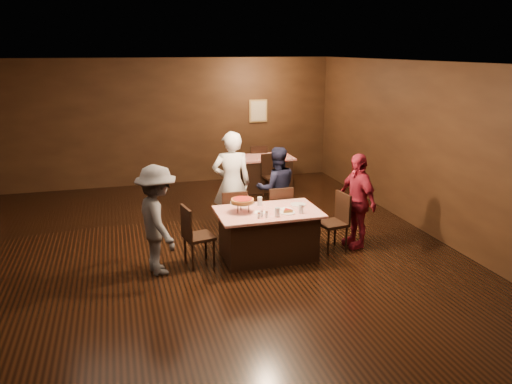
% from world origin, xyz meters
% --- Properties ---
extents(room, '(10.00, 10.04, 3.02)m').
position_xyz_m(room, '(0.00, 0.01, 2.14)').
color(room, black).
rests_on(room, ground).
extents(main_table, '(1.60, 1.00, 0.77)m').
position_xyz_m(main_table, '(0.93, -0.00, 0.39)').
color(main_table, '#AA170B').
rests_on(main_table, ground).
extents(back_table, '(1.30, 0.90, 0.77)m').
position_xyz_m(back_table, '(2.03, 3.87, 0.39)').
color(back_table, '#AD0E0B').
rests_on(back_table, ground).
extents(chair_far_left, '(0.43, 0.43, 0.95)m').
position_xyz_m(chair_far_left, '(0.53, 0.75, 0.47)').
color(chair_far_left, black).
rests_on(chair_far_left, ground).
extents(chair_far_right, '(0.43, 0.43, 0.95)m').
position_xyz_m(chair_far_right, '(1.33, 0.75, 0.47)').
color(chair_far_right, black).
rests_on(chair_far_right, ground).
extents(chair_end_left, '(0.49, 0.49, 0.95)m').
position_xyz_m(chair_end_left, '(-0.17, -0.00, 0.47)').
color(chair_end_left, black).
rests_on(chair_end_left, ground).
extents(chair_end_right, '(0.47, 0.47, 0.95)m').
position_xyz_m(chair_end_right, '(2.03, -0.00, 0.47)').
color(chair_end_right, black).
rests_on(chair_end_right, ground).
extents(chair_back_near, '(0.47, 0.47, 0.95)m').
position_xyz_m(chair_back_near, '(2.03, 3.17, 0.47)').
color(chair_back_near, black).
rests_on(chair_back_near, ground).
extents(chair_back_far, '(0.44, 0.44, 0.95)m').
position_xyz_m(chair_back_far, '(2.03, 4.47, 0.47)').
color(chair_back_far, black).
rests_on(chair_back_far, ground).
extents(diner_white_jacket, '(0.72, 0.52, 1.85)m').
position_xyz_m(diner_white_jacket, '(0.62, 1.18, 0.92)').
color(diner_white_jacket, silver).
rests_on(diner_white_jacket, ground).
extents(diner_navy_hoodie, '(0.78, 0.63, 1.53)m').
position_xyz_m(diner_navy_hoodie, '(1.46, 1.19, 0.77)').
color(diner_navy_hoodie, black).
rests_on(diner_navy_hoodie, ground).
extents(diner_grey_knit, '(0.82, 1.15, 1.62)m').
position_xyz_m(diner_grey_knit, '(-0.78, -0.10, 0.81)').
color(diner_grey_knit, '#4E4E52').
rests_on(diner_grey_knit, ground).
extents(diner_red_shirt, '(0.52, 0.97, 1.58)m').
position_xyz_m(diner_red_shirt, '(2.48, 0.06, 0.79)').
color(diner_red_shirt, maroon).
rests_on(diner_red_shirt, ground).
extents(pizza_stand, '(0.38, 0.38, 0.22)m').
position_xyz_m(pizza_stand, '(0.53, 0.05, 0.95)').
color(pizza_stand, black).
rests_on(pizza_stand, main_table).
extents(plate_with_slice, '(0.25, 0.25, 0.06)m').
position_xyz_m(plate_with_slice, '(1.18, -0.18, 0.80)').
color(plate_with_slice, white).
rests_on(plate_with_slice, main_table).
extents(plate_empty, '(0.25, 0.25, 0.01)m').
position_xyz_m(plate_empty, '(1.48, 0.15, 0.78)').
color(plate_empty, white).
rests_on(plate_empty, main_table).
extents(glass_front_left, '(0.08, 0.08, 0.14)m').
position_xyz_m(glass_front_left, '(0.98, -0.30, 0.84)').
color(glass_front_left, silver).
rests_on(glass_front_left, main_table).
extents(glass_front_right, '(0.08, 0.08, 0.14)m').
position_xyz_m(glass_front_right, '(1.38, -0.25, 0.84)').
color(glass_front_right, silver).
rests_on(glass_front_right, main_table).
extents(glass_back, '(0.08, 0.08, 0.14)m').
position_xyz_m(glass_back, '(0.88, 0.30, 0.84)').
color(glass_back, silver).
rests_on(glass_back, main_table).
extents(condiments, '(0.17, 0.10, 0.09)m').
position_xyz_m(condiments, '(0.75, -0.28, 0.82)').
color(condiments, silver).
rests_on(condiments, main_table).
extents(napkin_center, '(0.19, 0.19, 0.01)m').
position_xyz_m(napkin_center, '(1.23, -0.00, 0.77)').
color(napkin_center, white).
rests_on(napkin_center, main_table).
extents(napkin_left, '(0.21, 0.21, 0.01)m').
position_xyz_m(napkin_left, '(0.78, -0.05, 0.77)').
color(napkin_left, white).
rests_on(napkin_left, main_table).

